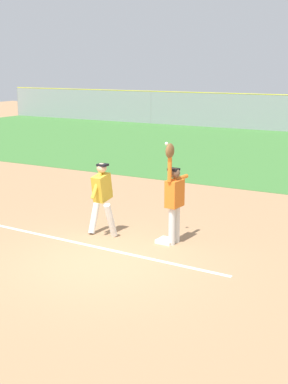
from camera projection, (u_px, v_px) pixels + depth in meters
ground_plane at (104, 262)px, 10.94m from camera, size 72.49×72.49×0.00m
chalk_foul_line at (5, 227)px, 13.28m from camera, size 11.99×0.66×0.01m
first_base at (166, 241)px, 12.11m from camera, size 0.40×0.40×0.08m
fielder at (174, 195)px, 11.80m from camera, size 0.29×0.90×2.28m
runner at (102, 194)px, 12.41m from camera, size 0.71×0.84×1.72m
baseball at (167, 144)px, 11.88m from camera, size 0.07×0.07×0.07m
parked_car_silver at (221, 112)px, 37.00m from camera, size 4.51×2.34×1.25m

